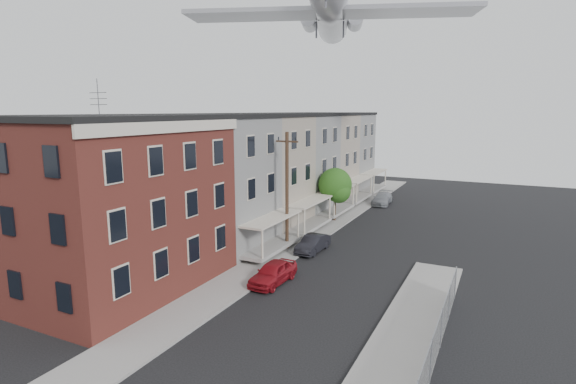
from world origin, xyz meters
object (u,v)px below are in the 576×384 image
utility_pole (287,190)px  street_tree (336,186)px  car_near (273,273)px  airplane (330,6)px  car_mid (313,244)px  car_far (382,199)px

utility_pole → street_tree: (0.33, 9.92, -1.22)m
utility_pole → car_near: bearing=-71.1°
airplane → utility_pole: bearing=-92.9°
car_mid → car_far: car_far is taller
utility_pole → car_far: 20.46m
utility_pole → car_far: size_ratio=1.98×
car_far → airplane: bearing=-102.3°
street_tree → car_far: 10.58m
street_tree → car_far: (2.01, 10.00, -2.79)m
utility_pole → street_tree: size_ratio=1.73×
utility_pole → car_near: 7.97m
utility_pole → airplane: bearing=87.1°
car_near → car_mid: 6.90m
utility_pole → car_near: size_ratio=2.22×
utility_pole → car_mid: 4.52m
utility_pole → street_tree: utility_pole is taller
utility_pole → airplane: 16.33m
car_near → airplane: airplane is taller
airplane → car_far: bearing=81.1°
street_tree → utility_pole: bearing=-91.9°
utility_pole → car_mid: size_ratio=2.32×
street_tree → car_near: bearing=-83.4°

